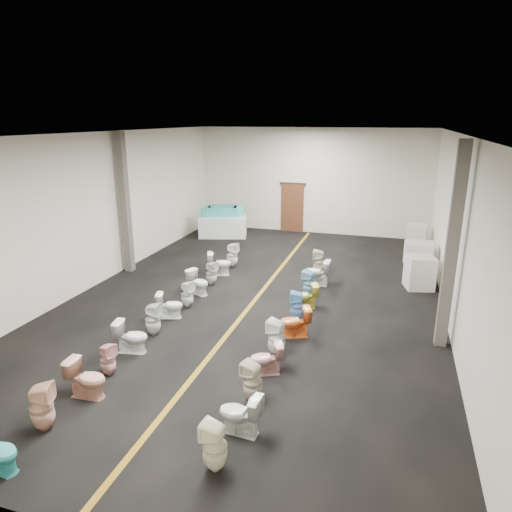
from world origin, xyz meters
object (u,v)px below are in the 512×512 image
object	(u,v)px
toilet_right_3	(266,359)
toilet_right_7	(305,296)
bathtub	(223,212)
toilet_right_1	(240,414)
appliance_crate_c	(417,254)
toilet_left_1	(42,407)
toilet_right_4	(277,338)
toilet_right_2	(252,382)
toilet_left_2	(87,379)
toilet_left_4	(131,337)
appliance_crate_d	(416,238)
toilet_right_10	(319,262)
toilet_right_9	(317,272)
appliance_crate_a	(420,272)
toilet_left_6	(170,305)
toilet_left_7	(187,294)
appliance_crate_b	(418,259)
toilet_left_5	(153,319)
toilet_left_8	(198,282)
toilet_left_10	(219,264)
toilet_left_3	(108,359)
toilet_right_0	(215,446)
toilet_right_6	(297,306)
toilet_right_5	(295,322)
toilet_right_8	(309,283)
toilet_left_9	(211,273)
toilet_left_11	(232,255)
display_table	(223,226)

from	to	relation	value
toilet_right_3	toilet_right_7	bearing A→B (deg)	154.71
bathtub	toilet_right_1	xyz separation A→B (m)	(4.83, -11.83, -0.71)
toilet_right_1	bathtub	bearing A→B (deg)	-153.95
appliance_crate_c	toilet_left_1	xyz separation A→B (m)	(-6.07, -10.91, 0.02)
appliance_crate_c	toilet_right_7	bearing A→B (deg)	-121.75
bathtub	toilet_right_4	distance (m)	10.38
bathtub	toilet_right_2	world-z (taller)	bathtub
toilet_right_3	toilet_left_1	bearing A→B (deg)	-71.86
toilet_left_2	toilet_left_4	world-z (taller)	toilet_left_2
appliance_crate_d	toilet_right_10	distance (m)	4.90
toilet_left_4	toilet_right_9	bearing A→B (deg)	-41.04
appliance_crate_a	toilet_left_6	bearing A→B (deg)	-146.23
appliance_crate_d	toilet_left_7	xyz separation A→B (m)	(-6.00, -7.47, -0.15)
appliance_crate_d	toilet_left_6	xyz separation A→B (m)	(-6.13, -8.23, -0.18)
appliance_crate_b	toilet_right_1	bearing A→B (deg)	-108.33
toilet_right_3	toilet_right_10	world-z (taller)	toilet_right_10
toilet_left_5	toilet_right_10	xyz separation A→B (m)	(3.00, 5.37, 0.03)
toilet_left_8	toilet_left_10	bearing A→B (deg)	22.25
toilet_left_1	toilet_left_3	distance (m)	1.75
toilet_right_0	toilet_right_9	xyz separation A→B (m)	(0.10, 8.00, 0.00)
bathtub	toilet_right_1	world-z (taller)	bathtub
appliance_crate_a	toilet_left_4	xyz separation A→B (m)	(-6.09, -5.94, -0.13)
toilet_right_6	toilet_right_10	size ratio (longest dim) A/B	0.91
toilet_left_8	toilet_right_5	size ratio (longest dim) A/B	0.98
appliance_crate_a	toilet_left_1	bearing A→B (deg)	-125.09
toilet_left_5	toilet_right_2	world-z (taller)	toilet_left_5
toilet_left_6	toilet_right_4	world-z (taller)	toilet_right_4
bathtub	toilet_right_9	distance (m)	6.77
toilet_left_10	toilet_right_3	distance (m)	6.12
toilet_left_3	toilet_right_2	bearing A→B (deg)	-73.84
toilet_right_8	toilet_right_10	distance (m)	1.91
toilet_left_1	toilet_right_8	distance (m)	7.66
toilet_right_8	toilet_right_9	size ratio (longest dim) A/B	0.96
toilet_right_1	toilet_right_5	bearing A→B (deg)	-178.04
bathtub	toilet_left_3	xyz separation A→B (m)	(1.77, -10.93, -0.73)
toilet_right_6	toilet_right_10	distance (m)	3.59
toilet_left_9	toilet_left_11	bearing A→B (deg)	16.08
display_table	appliance_crate_c	distance (m)	8.01
display_table	toilet_left_2	xyz separation A→B (m)	(1.85, -11.68, -0.07)
toilet_left_1	toilet_left_3	bearing A→B (deg)	-21.02
toilet_right_8	toilet_left_8	bearing A→B (deg)	-55.47
toilet_left_4	toilet_left_8	xyz separation A→B (m)	(-0.01, 3.55, -0.01)
bathtub	toilet_right_10	world-z (taller)	bathtub
toilet_right_2	toilet_right_3	size ratio (longest dim) A/B	1.17
toilet_left_7	toilet_left_10	bearing A→B (deg)	21.05
toilet_right_5	toilet_right_6	size ratio (longest dim) A/B	0.94
toilet_right_2	toilet_right_8	bearing A→B (deg)	-163.11
toilet_left_5	toilet_right_0	bearing A→B (deg)	-144.60
toilet_right_4	toilet_left_9	bearing A→B (deg)	-128.77
appliance_crate_c	appliance_crate_b	bearing A→B (deg)	-90.00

